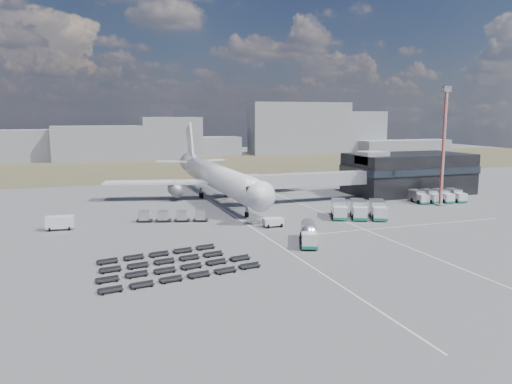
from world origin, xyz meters
name	(u,v)px	position (x,y,z in m)	size (l,w,h in m)	color
ground	(263,227)	(0.00, 0.00, 0.00)	(420.00, 420.00, 0.00)	#565659
grass_strip	(164,166)	(0.00, 110.00, 0.01)	(420.00, 90.00, 0.01)	#4B432D
lane_markings	(305,220)	(9.77, 3.00, 0.01)	(47.12, 110.00, 0.01)	silver
terminal	(408,173)	(47.77, 23.96, 5.25)	(30.40, 16.40, 11.00)	black
jet_bridge	(298,181)	(15.90, 20.42, 5.05)	(30.30, 3.80, 7.05)	#939399
airliner	(216,176)	(0.00, 32.38, 5.29)	(51.59, 64.53, 17.62)	silver
skyline	(128,136)	(-9.66, 148.89, 10.03)	(315.47, 25.94, 25.81)	gray
fuel_tanker	(309,234)	(2.79, -13.10, 1.52)	(5.86, 9.59, 3.04)	silver
pushback_tug	(273,222)	(1.77, -0.57, 0.78)	(3.55, 2.00, 1.57)	silver
utility_van	(60,223)	(-33.87, 9.47, 1.20)	(4.54, 2.05, 2.40)	silver
catering_truck	(257,192)	(9.64, 30.07, 1.32)	(3.87, 6.06, 2.59)	silver
service_trucks_near	(358,209)	(20.14, 1.22, 1.66)	(12.29, 11.09, 3.05)	silver
service_trucks_far	(437,196)	(46.38, 10.82, 1.38)	(12.19, 7.86, 2.54)	silver
uld_row	(173,216)	(-14.33, 9.65, 1.10)	(13.16, 5.55, 1.83)	black
baggage_dollies	(170,265)	(-19.61, -18.29, 0.32)	(22.08, 15.95, 0.65)	black
floodlight_mast	(444,147)	(44.14, 6.96, 12.89)	(2.46, 1.99, 25.72)	#AB261B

